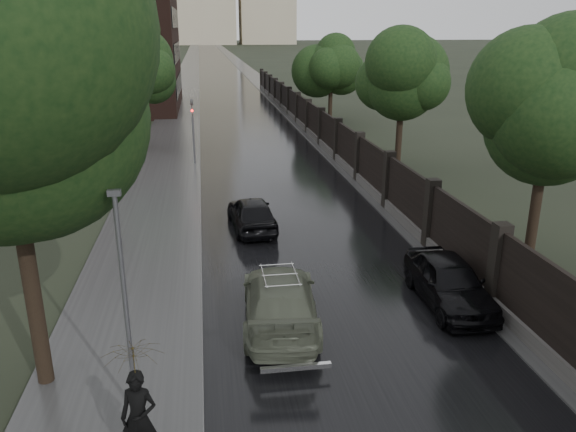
# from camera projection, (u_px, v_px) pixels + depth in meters

# --- Properties ---
(road) EXTENTS (8.00, 420.00, 0.02)m
(road) POSITION_uv_depth(u_px,v_px,m) (211.00, 53.00, 189.52)
(road) COLOR black
(road) RESTS_ON ground
(sidewalk_left) EXTENTS (4.00, 420.00, 0.16)m
(sidewalk_left) POSITION_uv_depth(u_px,v_px,m) (193.00, 53.00, 188.65)
(sidewalk_left) COLOR #2D2D2D
(sidewalk_left) RESTS_ON ground
(verge_right) EXTENTS (3.00, 420.00, 0.08)m
(verge_right) POSITION_uv_depth(u_px,v_px,m) (227.00, 53.00, 190.30)
(verge_right) COLOR #2D2D2D
(verge_right) RESTS_ON ground
(fence_right) EXTENTS (0.45, 75.72, 2.70)m
(fence_right) POSITION_uv_depth(u_px,v_px,m) (316.00, 127.00, 41.76)
(fence_right) COLOR #383533
(fence_right) RESTS_ON ground
(tree_left_near) EXTENTS (5.44, 5.44, 9.16)m
(tree_left_near) POSITION_uv_depth(u_px,v_px,m) (3.00, 110.00, 11.11)
(tree_left_near) COLOR black
(tree_left_near) RESTS_ON ground
(tree_left_far) EXTENTS (4.25, 4.25, 7.39)m
(tree_left_far) POSITION_uv_depth(u_px,v_px,m) (134.00, 72.00, 36.74)
(tree_left_far) COLOR black
(tree_left_far) RESTS_ON ground
(tree_right_a) EXTENTS (4.08, 4.08, 7.01)m
(tree_right_a) POSITION_uv_depth(u_px,v_px,m) (548.00, 125.00, 18.41)
(tree_right_a) COLOR black
(tree_right_a) RESTS_ON ground
(tree_right_b) EXTENTS (4.08, 4.08, 7.01)m
(tree_right_b) POSITION_uv_depth(u_px,v_px,m) (402.00, 85.00, 31.54)
(tree_right_b) COLOR black
(tree_right_b) RESTS_ON ground
(tree_right_c) EXTENTS (4.08, 4.08, 7.01)m
(tree_right_c) POSITION_uv_depth(u_px,v_px,m) (331.00, 65.00, 48.41)
(tree_right_c) COLOR black
(tree_right_c) RESTS_ON ground
(lamp_post) EXTENTS (0.25, 0.12, 5.11)m
(lamp_post) POSITION_uv_depth(u_px,v_px,m) (126.00, 307.00, 11.21)
(lamp_post) COLOR #59595E
(lamp_post) RESTS_ON ground
(traffic_light) EXTENTS (0.16, 0.32, 4.00)m
(traffic_light) POSITION_uv_depth(u_px,v_px,m) (193.00, 126.00, 33.48)
(traffic_light) COLOR #59595E
(traffic_light) RESTS_ON ground
(brick_building) EXTENTS (24.00, 18.00, 20.00)m
(brick_building) POSITION_uv_depth(u_px,v_px,m) (48.00, 6.00, 54.43)
(brick_building) COLOR black
(brick_building) RESTS_ON ground
(volga_sedan) EXTENTS (2.50, 5.21, 1.46)m
(volga_sedan) POSITION_uv_depth(u_px,v_px,m) (280.00, 300.00, 15.70)
(volga_sedan) COLOR #515745
(volga_sedan) RESTS_ON ground
(hatchback_left) EXTENTS (1.99, 4.26, 1.41)m
(hatchback_left) POSITION_uv_depth(u_px,v_px,m) (252.00, 213.00, 23.17)
(hatchback_left) COLOR black
(hatchback_left) RESTS_ON ground
(car_right_near) EXTENTS (1.81, 4.34, 1.47)m
(car_right_near) POSITION_uv_depth(u_px,v_px,m) (449.00, 282.00, 16.85)
(car_right_near) COLOR black
(car_right_near) RESTS_ON ground
(pedestrian_umbrella) EXTENTS (1.34, 1.36, 2.97)m
(pedestrian_umbrella) POSITION_uv_depth(u_px,v_px,m) (134.00, 370.00, 10.07)
(pedestrian_umbrella) COLOR black
(pedestrian_umbrella) RESTS_ON sidewalk_left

